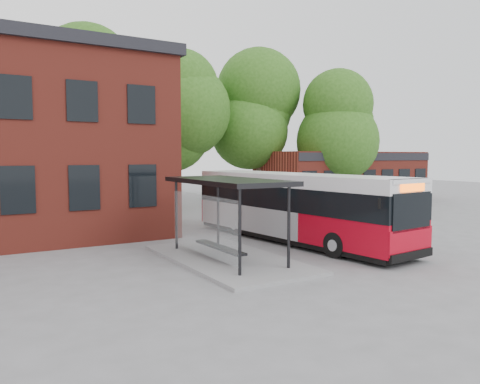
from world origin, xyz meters
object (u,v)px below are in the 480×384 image
bicycle_3 (318,200)px  bicycle_6 (336,200)px  bicycle_2 (310,201)px  city_bus (295,208)px  bicycle_7 (336,199)px  bicycle_0 (288,204)px  bicycle_1 (299,202)px  bicycle_5 (338,202)px  bicycle_4 (327,202)px  bus_shelter (227,220)px

bicycle_3 → bicycle_6: bicycle_3 is taller
bicycle_2 → city_bus: bearing=130.9°
city_bus → bicycle_7: city_bus is taller
bicycle_0 → bicycle_1: bicycle_1 is taller
bicycle_3 → bicycle_5: size_ratio=1.04×
bicycle_1 → bicycle_2: (0.93, 0.04, -0.03)m
bicycle_0 → bicycle_7: (4.63, 0.35, 0.07)m
bicycle_4 → bicycle_7: bearing=-94.1°
city_bus → bicycle_6: (11.28, 9.67, -1.01)m
bicycle_2 → bicycle_5: bicycle_2 is taller
bicycle_2 → bicycle_4: (1.36, -0.27, -0.08)m
bicycle_7 → bicycle_4: bearing=87.3°
bicycle_6 → bicycle_5: bearing=158.5°
bicycle_6 → city_bus: bearing=148.1°
bus_shelter → bicycle_7: size_ratio=3.87×
bicycle_1 → bicycle_6: bearing=-68.7°
city_bus → bicycle_4: city_bus is taller
bicycle_0 → bicycle_4: bicycle_0 is taller
bicycle_2 → bicycle_5: bearing=-127.6°
bicycle_2 → bicycle_7: (2.63, 0.15, 0.04)m
bus_shelter → bicycle_5: size_ratio=4.37×
bicycle_3 → bicycle_7: bicycle_7 is taller
bus_shelter → bicycle_1: 16.37m
bicycle_1 → bicycle_4: (2.29, -0.23, -0.10)m
bicycle_1 → bicycle_3: (2.09, 0.51, -0.03)m
bus_shelter → city_bus: city_bus is taller
bicycle_5 → bicycle_6: size_ratio=0.96×
city_bus → bicycle_0: bearing=49.2°
bicycle_4 → city_bus: bearing=110.1°
city_bus → bicycle_6: city_bus is taller
bus_shelter → bicycle_3: (14.04, 11.67, -0.95)m
bicycle_1 → bicycle_2: bearing=-70.4°
bicycle_3 → bicycle_7: bearing=-113.9°
bicycle_3 → bicycle_4: size_ratio=1.03×
bus_shelter → bicycle_4: bus_shelter is taller
bicycle_4 → bicycle_2: bearing=56.1°
bicycle_0 → bicycle_7: bearing=-67.5°
bus_shelter → bicycle_5: bearing=35.0°
city_bus → bicycle_1: city_bus is taller
bicycle_5 → bicycle_6: bearing=-42.0°
bicycle_0 → bicycle_6: bearing=-66.7°
bicycle_2 → bicycle_1: bearing=85.6°
bicycle_0 → bicycle_7: bicycle_7 is taller
bicycle_2 → bicycle_3: size_ratio=1.15×
bus_shelter → bicycle_7: (15.51, 11.35, -0.91)m
city_bus → bicycle_3: 13.95m
bicycle_3 → bicycle_5: (0.53, -1.48, -0.02)m
bicycle_7 → bicycle_5: bearing=119.6°
bus_shelter → bicycle_0: (10.88, 11.00, -0.98)m
bicycle_3 → bicycle_4: 0.78m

